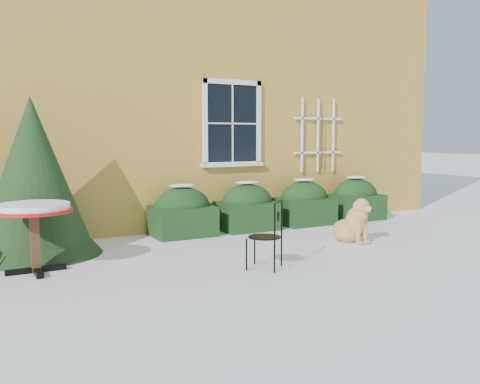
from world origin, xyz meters
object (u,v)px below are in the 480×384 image
evergreen_shrub (34,192)px  patio_chair_near (267,235)px  bistro_table (34,215)px  dog (353,224)px

evergreen_shrub → patio_chair_near: evergreen_shrub is taller
bistro_table → evergreen_shrub: bearing=82.2°
patio_chair_near → dog: (2.15, 0.81, -0.14)m
patio_chair_near → bistro_table: bearing=-68.1°
bistro_table → patio_chair_near: size_ratio=1.07×
bistro_table → patio_chair_near: bearing=-24.9°
dog → patio_chair_near: bearing=-169.1°
bistro_table → dog: 4.90m
evergreen_shrub → dog: (4.71, -1.52, -0.63)m
evergreen_shrub → bistro_table: 1.10m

